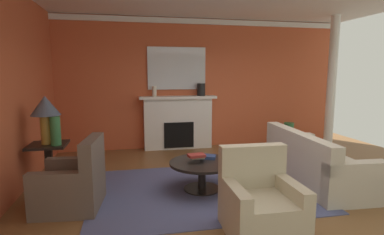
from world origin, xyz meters
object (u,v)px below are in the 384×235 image
(sofa, at_px, (314,164))
(vase_mantel_right, at_px, (201,90))
(armchair_near_window, at_px, (73,186))
(vase_on_side_table, at_px, (55,131))
(fireplace, at_px, (178,124))
(armchair_facing_fireplace, at_px, (260,206))
(side_table, at_px, (49,162))
(mantel_mirror, at_px, (177,68))
(vase_tall_corner, at_px, (288,134))
(vase_mantel_left, at_px, (154,91))
(table_lamp, at_px, (46,110))
(coffee_table, at_px, (202,169))

(sofa, height_order, vase_mantel_right, vase_mantel_right)
(armchair_near_window, relative_size, vase_on_side_table, 2.13)
(fireplace, relative_size, vase_mantel_right, 6.13)
(armchair_facing_fireplace, bearing_deg, side_table, 143.57)
(fireplace, relative_size, armchair_near_window, 1.89)
(mantel_mirror, bearing_deg, vase_mantel_right, -17.18)
(vase_tall_corner, bearing_deg, fireplace, 173.71)
(armchair_facing_fireplace, height_order, vase_on_side_table, vase_on_side_table)
(vase_mantel_left, bearing_deg, fireplace, 5.16)
(vase_on_side_table, bearing_deg, mantel_mirror, 45.65)
(vase_on_side_table, bearing_deg, table_lamp, 141.34)
(fireplace, xyz_separation_m, vase_mantel_right, (0.55, -0.05, 0.81))
(vase_mantel_left, bearing_deg, mantel_mirror, 17.18)
(armchair_near_window, xyz_separation_m, vase_mantel_right, (2.45, 2.87, 1.10))
(side_table, distance_m, table_lamp, 0.82)
(vase_mantel_right, relative_size, vase_on_side_table, 0.66)
(table_lamp, height_order, vase_on_side_table, table_lamp)
(fireplace, distance_m, armchair_facing_fireplace, 4.05)
(coffee_table, height_order, vase_mantel_left, vase_mantel_left)
(mantel_mirror, relative_size, side_table, 1.96)
(sofa, distance_m, side_table, 4.27)
(armchair_near_window, height_order, table_lamp, table_lamp)
(armchair_facing_fireplace, height_order, side_table, armchair_facing_fireplace)
(side_table, height_order, table_lamp, table_lamp)
(side_table, bearing_deg, vase_tall_corner, 18.91)
(side_table, distance_m, vase_tall_corner, 5.40)
(fireplace, distance_m, vase_on_side_table, 3.13)
(vase_mantel_right, bearing_deg, sofa, -64.14)
(mantel_mirror, distance_m, sofa, 3.73)
(sofa, bearing_deg, coffee_table, 178.97)
(sofa, height_order, vase_tall_corner, sofa)
(armchair_near_window, bearing_deg, mantel_mirror, 58.05)
(table_lamp, distance_m, vase_mantel_right, 3.56)
(table_lamp, bearing_deg, armchair_facing_fireplace, -36.43)
(fireplace, xyz_separation_m, sofa, (1.84, -2.70, -0.30))
(coffee_table, bearing_deg, mantel_mirror, 88.77)
(side_table, height_order, vase_tall_corner, side_table)
(sofa, xyz_separation_m, table_lamp, (-4.22, 0.66, 0.93))
(vase_on_side_table, bearing_deg, vase_mantel_left, 51.47)
(sofa, bearing_deg, fireplace, 124.18)
(side_table, relative_size, vase_mantel_right, 2.38)
(armchair_facing_fireplace, relative_size, side_table, 1.36)
(side_table, bearing_deg, vase_mantel_right, 34.23)
(vase_mantel_right, relative_size, vase_tall_corner, 0.51)
(vase_mantel_right, bearing_deg, vase_on_side_table, -142.76)
(fireplace, height_order, vase_mantel_right, vase_mantel_right)
(mantel_mirror, height_order, armchair_near_window, mantel_mirror)
(vase_tall_corner, xyz_separation_m, vase_mantel_left, (-3.27, 0.25, 1.08))
(vase_on_side_table, distance_m, vase_tall_corner, 5.33)
(vase_on_side_table, bearing_deg, coffee_table, -12.97)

